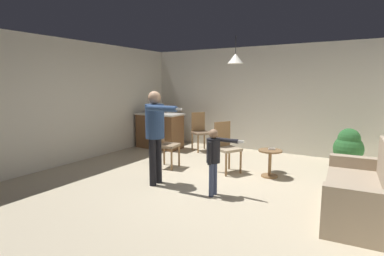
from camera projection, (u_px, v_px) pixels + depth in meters
ground at (201, 184)px, 5.35m from camera, size 7.68×7.68×0.00m
wall_back at (261, 99)px, 7.87m from camera, size 6.40×0.10×2.70m
wall_left at (76, 102)px, 6.77m from camera, size 0.10×6.40×2.70m
couch_floral at (365, 193)px, 3.98m from camera, size 0.97×1.85×1.00m
kitchen_counter at (160, 131)px, 8.29m from camera, size 1.26×0.66×0.95m
side_table_by_couch at (270, 160)px, 5.70m from camera, size 0.44×0.44×0.52m
person_adult at (156, 127)px, 5.18m from camera, size 0.81×0.47×1.63m
person_child at (214, 155)px, 4.69m from camera, size 0.56×0.31×1.06m
dining_chair_by_counter at (200, 130)px, 7.96m from camera, size 0.58×0.58×1.00m
dining_chair_near_wall at (164, 142)px, 6.34m from camera, size 0.48×0.48×1.00m
dining_chair_centre_back at (226, 145)px, 6.00m from camera, size 0.57×0.57×1.00m
potted_plant_corner at (348, 148)px, 6.04m from camera, size 0.57×0.57×0.87m
spare_remote_on_table at (272, 149)px, 5.67m from camera, size 0.13×0.09×0.04m
ceiling_light_pendant at (235, 58)px, 6.06m from camera, size 0.32×0.32×0.55m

